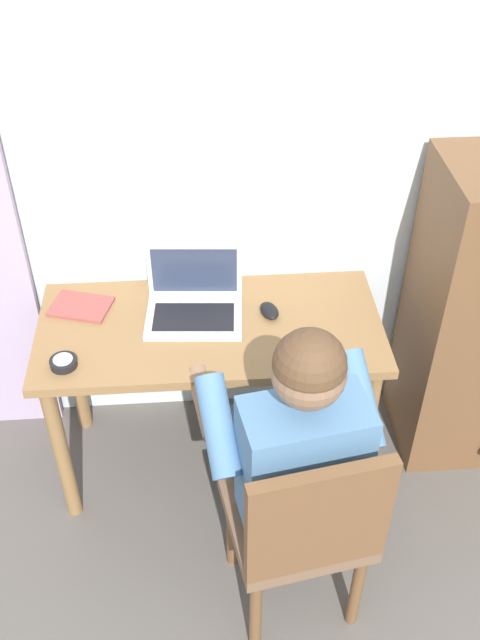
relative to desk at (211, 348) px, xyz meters
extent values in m
cube|color=silver|center=(0.38, 0.35, 0.64)|extent=(4.80, 0.05, 2.50)
cube|color=olive|center=(0.00, 0.00, 0.09)|extent=(1.22, 0.57, 0.03)
cylinder|color=olive|center=(-0.55, -0.23, -0.27)|extent=(0.06, 0.06, 0.69)
cylinder|color=olive|center=(0.55, -0.23, -0.27)|extent=(0.06, 0.06, 0.69)
cylinder|color=olive|center=(-0.55, 0.23, -0.27)|extent=(0.06, 0.06, 0.69)
cylinder|color=olive|center=(0.55, 0.23, -0.27)|extent=(0.06, 0.06, 0.69)
cube|color=brown|center=(0.24, -0.61, -0.18)|extent=(0.48, 0.47, 0.05)
cube|color=brown|center=(0.27, -0.79, 0.05)|extent=(0.42, 0.11, 0.42)
cylinder|color=brown|center=(0.38, -0.43, -0.41)|extent=(0.04, 0.04, 0.40)
cylinder|color=brown|center=(0.04, -0.49, -0.41)|extent=(0.04, 0.04, 0.40)
cylinder|color=brown|center=(0.43, -0.74, -0.41)|extent=(0.04, 0.04, 0.40)
cylinder|color=brown|center=(0.10, -0.80, -0.41)|extent=(0.04, 0.04, 0.40)
cylinder|color=#6B84AD|center=(0.29, -0.38, -0.14)|extent=(0.21, 0.42, 0.14)
cylinder|color=#6B84AD|center=(0.12, -0.41, -0.14)|extent=(0.21, 0.42, 0.14)
cylinder|color=#6B84AD|center=(0.26, -0.19, -0.37)|extent=(0.11, 0.11, 0.47)
cylinder|color=#6B84AD|center=(0.08, -0.22, -0.37)|extent=(0.11, 0.11, 0.47)
cube|color=teal|center=(0.24, -0.62, 0.09)|extent=(0.39, 0.26, 0.46)
cylinder|color=teal|center=(0.44, -0.46, 0.18)|extent=(0.14, 0.31, 0.25)
cylinder|color=teal|center=(0.00, -0.53, 0.18)|extent=(0.14, 0.31, 0.25)
cylinder|color=#846047|center=(0.40, -0.26, 0.07)|extent=(0.11, 0.28, 0.11)
cylinder|color=#846047|center=(-0.03, -0.34, 0.07)|extent=(0.11, 0.28, 0.11)
sphere|color=#846047|center=(0.24, -0.61, 0.45)|extent=(0.20, 0.20, 0.20)
sphere|color=#513823|center=(0.24, -0.61, 0.48)|extent=(0.20, 0.20, 0.20)
cube|color=silver|center=(-0.05, 0.03, 0.12)|extent=(0.36, 0.26, 0.02)
cube|color=black|center=(-0.06, 0.02, 0.13)|extent=(0.30, 0.17, 0.00)
cube|color=silver|center=(-0.05, 0.16, 0.24)|extent=(0.34, 0.03, 0.22)
cube|color=#2D3851|center=(-0.05, 0.15, 0.24)|extent=(0.31, 0.02, 0.18)
ellipsoid|color=black|center=(0.22, 0.04, 0.13)|extent=(0.08, 0.11, 0.03)
cylinder|color=black|center=(-0.49, -0.17, 0.13)|extent=(0.09, 0.09, 0.03)
cylinder|color=silver|center=(-0.49, -0.17, 0.14)|extent=(0.06, 0.06, 0.00)
cube|color=#994742|center=(-0.46, 0.13, 0.12)|extent=(0.24, 0.20, 0.01)
camera|label=1|loc=(-0.03, -1.92, 1.74)|focal=39.97mm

